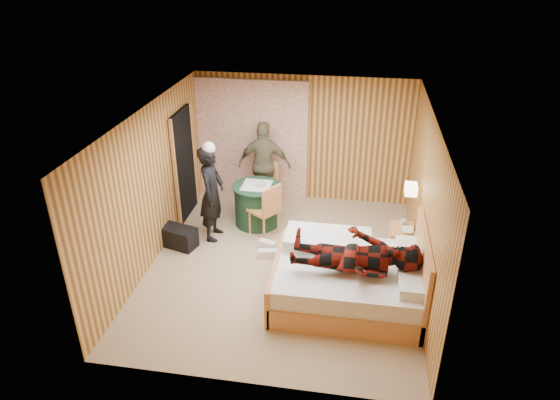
% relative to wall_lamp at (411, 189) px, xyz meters
% --- Properties ---
extents(floor, '(4.20, 5.00, 0.01)m').
position_rel_wall_lamp_xyz_m(floor, '(-1.92, -0.45, -1.30)').
color(floor, tan).
rests_on(floor, ground).
extents(ceiling, '(4.20, 5.00, 0.01)m').
position_rel_wall_lamp_xyz_m(ceiling, '(-1.92, -0.45, 1.20)').
color(ceiling, white).
rests_on(ceiling, wall_back).
extents(wall_back, '(4.20, 0.02, 2.50)m').
position_rel_wall_lamp_xyz_m(wall_back, '(-1.92, 2.05, -0.05)').
color(wall_back, '#DDA554').
rests_on(wall_back, floor).
extents(wall_left, '(0.02, 5.00, 2.50)m').
position_rel_wall_lamp_xyz_m(wall_left, '(-4.02, -0.45, -0.05)').
color(wall_left, '#DDA554').
rests_on(wall_left, floor).
extents(wall_right, '(0.02, 5.00, 2.50)m').
position_rel_wall_lamp_xyz_m(wall_right, '(0.18, -0.45, -0.05)').
color(wall_right, '#DDA554').
rests_on(wall_right, floor).
extents(curtain, '(2.20, 0.08, 2.40)m').
position_rel_wall_lamp_xyz_m(curtain, '(-2.92, 1.98, -0.10)').
color(curtain, white).
rests_on(curtain, floor).
extents(doorway, '(0.06, 0.90, 2.05)m').
position_rel_wall_lamp_xyz_m(doorway, '(-3.98, 0.95, -0.28)').
color(doorway, black).
rests_on(doorway, floor).
extents(wall_lamp, '(0.26, 0.24, 0.16)m').
position_rel_wall_lamp_xyz_m(wall_lamp, '(0.00, 0.00, 0.00)').
color(wall_lamp, gold).
rests_on(wall_lamp, wall_right).
extents(bed, '(2.16, 1.70, 1.17)m').
position_rel_wall_lamp_xyz_m(bed, '(-0.80, -1.13, -0.96)').
color(bed, '#E9A65F').
rests_on(bed, floor).
extents(nightstand, '(0.41, 0.55, 0.53)m').
position_rel_wall_lamp_xyz_m(nightstand, '(-0.04, 0.11, -1.02)').
color(nightstand, '#E9A65F').
rests_on(nightstand, floor).
extents(round_table, '(0.88, 0.88, 0.78)m').
position_rel_wall_lamp_xyz_m(round_table, '(-2.60, 0.82, -0.91)').
color(round_table, '#1C3D25').
rests_on(round_table, floor).
extents(chair_far, '(0.55, 0.55, 0.93)m').
position_rel_wall_lamp_xyz_m(chair_far, '(-2.57, 1.51, -0.76)').
color(chair_far, '#E9A65F').
rests_on(chair_far, floor).
extents(chair_near, '(0.61, 0.61, 0.98)m').
position_rel_wall_lamp_xyz_m(chair_near, '(-2.33, 0.43, -0.73)').
color(chair_near, '#E9A65F').
rests_on(chair_near, floor).
extents(duffel_bag, '(0.69, 0.49, 0.35)m').
position_rel_wall_lamp_xyz_m(duffel_bag, '(-3.77, -0.18, -1.12)').
color(duffel_bag, black).
rests_on(duffel_bag, floor).
extents(sneaker_left, '(0.33, 0.21, 0.13)m').
position_rel_wall_lamp_xyz_m(sneaker_left, '(-2.26, -0.00, -1.23)').
color(sneaker_left, silver).
rests_on(sneaker_left, floor).
extents(sneaker_right, '(0.32, 0.19, 0.14)m').
position_rel_wall_lamp_xyz_m(sneaker_right, '(-2.19, -0.28, -1.23)').
color(sneaker_right, silver).
rests_on(sneaker_right, floor).
extents(woman_standing, '(0.42, 0.63, 1.70)m').
position_rel_wall_lamp_xyz_m(woman_standing, '(-3.26, 0.22, -0.45)').
color(woman_standing, black).
rests_on(woman_standing, floor).
extents(man_at_table, '(1.02, 0.44, 1.72)m').
position_rel_wall_lamp_xyz_m(man_at_table, '(-2.60, 1.56, -0.44)').
color(man_at_table, '#6B6547').
rests_on(man_at_table, floor).
extents(man_on_bed, '(0.86, 0.67, 1.77)m').
position_rel_wall_lamp_xyz_m(man_on_bed, '(-0.77, -1.36, -0.28)').
color(man_on_bed, '#5E1009').
rests_on(man_on_bed, bed).
extents(book_lower, '(0.20, 0.25, 0.02)m').
position_rel_wall_lamp_xyz_m(book_lower, '(-0.04, 0.06, -0.76)').
color(book_lower, silver).
rests_on(book_lower, nightstand).
extents(book_upper, '(0.21, 0.26, 0.02)m').
position_rel_wall_lamp_xyz_m(book_upper, '(-0.04, 0.06, -0.74)').
color(book_upper, silver).
rests_on(book_upper, nightstand).
extents(cup_nightstand, '(0.12, 0.12, 0.09)m').
position_rel_wall_lamp_xyz_m(cup_nightstand, '(-0.04, 0.24, -0.72)').
color(cup_nightstand, silver).
rests_on(cup_nightstand, nightstand).
extents(cup_table, '(0.14, 0.14, 0.10)m').
position_rel_wall_lamp_xyz_m(cup_table, '(-2.50, 0.77, -0.47)').
color(cup_table, silver).
rests_on(cup_table, round_table).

